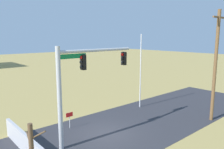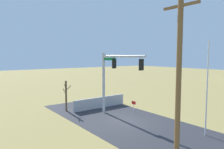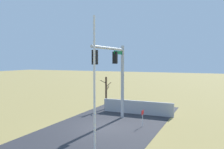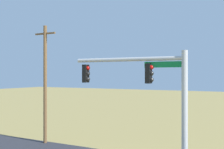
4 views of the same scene
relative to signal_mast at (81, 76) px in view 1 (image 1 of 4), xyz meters
name	(u,v)px [view 1 (image 1 of 4)]	position (x,y,z in m)	size (l,w,h in m)	color
ground_plane	(107,134)	(-1.95, 0.16, -4.33)	(160.00, 160.00, 0.00)	#9E894C
road_surface	(144,120)	(-5.95, 0.16, -4.32)	(28.00, 8.00, 0.01)	#2D2D33
retaining_fence	(26,144)	(3.38, -0.74, -3.71)	(0.20, 6.71, 1.24)	#A8A8AD
signal_mast	(81,76)	(0.00, 0.00, 0.00)	(5.94, 0.44, 6.26)	#B2B5BA
flagpole	(140,71)	(-8.26, -2.40, -0.81)	(0.10, 0.10, 7.03)	silver
utility_pole	(215,65)	(-10.14, 3.78, 0.26)	(1.90, 0.26, 8.84)	brown
open_sign	(69,117)	(-0.46, -2.38, -3.42)	(0.56, 0.04, 1.22)	silver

